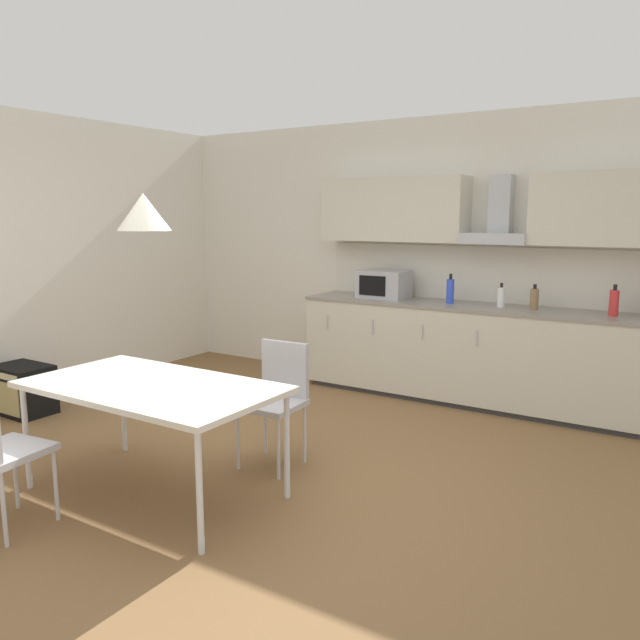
% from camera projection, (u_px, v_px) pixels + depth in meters
% --- Properties ---
extents(ground_plane, '(8.74, 8.48, 0.02)m').
position_uv_depth(ground_plane, '(246.00, 478.00, 4.25)').
color(ground_plane, brown).
extents(wall_back, '(7.00, 0.10, 2.72)m').
position_uv_depth(wall_back, '(420.00, 254.00, 6.42)').
color(wall_back, silver).
rests_on(wall_back, ground_plane).
extents(kitchen_counter, '(3.65, 0.65, 0.93)m').
position_uv_depth(kitchen_counter, '(487.00, 355.00, 5.82)').
color(kitchen_counter, '#333333').
rests_on(kitchen_counter, ground_plane).
extents(backsplash_tile, '(3.63, 0.02, 0.53)m').
position_uv_depth(backsplash_tile, '(500.00, 275.00, 5.95)').
color(backsplash_tile, silver).
rests_on(backsplash_tile, kitchen_counter).
extents(upper_wall_cabinets, '(3.63, 0.40, 0.63)m').
position_uv_depth(upper_wall_cabinets, '(498.00, 210.00, 5.71)').
color(upper_wall_cabinets, beige).
extents(microwave, '(0.48, 0.35, 0.28)m').
position_uv_depth(microwave, '(384.00, 284.00, 6.29)').
color(microwave, '#ADADB2').
rests_on(microwave, kitchen_counter).
extents(bottle_red, '(0.08, 0.08, 0.26)m').
position_uv_depth(bottle_red, '(614.00, 302.00, 5.18)').
color(bottle_red, red).
rests_on(bottle_red, kitchen_counter).
extents(bottle_blue, '(0.07, 0.07, 0.28)m').
position_uv_depth(bottle_blue, '(450.00, 291.00, 5.91)').
color(bottle_blue, blue).
rests_on(bottle_blue, kitchen_counter).
extents(bottle_brown, '(0.07, 0.07, 0.22)m').
position_uv_depth(bottle_brown, '(534.00, 299.00, 5.54)').
color(bottle_brown, brown).
rests_on(bottle_brown, kitchen_counter).
extents(bottle_white, '(0.07, 0.07, 0.22)m').
position_uv_depth(bottle_white, '(501.00, 297.00, 5.67)').
color(bottle_white, white).
rests_on(bottle_white, kitchen_counter).
extents(dining_table, '(1.63, 0.90, 0.72)m').
position_uv_depth(dining_table, '(152.00, 390.00, 3.90)').
color(dining_table, silver).
rests_on(dining_table, ground_plane).
extents(chair_far_right, '(0.42, 0.42, 0.87)m').
position_uv_depth(chair_far_right, '(278.00, 390.00, 4.42)').
color(chair_far_right, '#B2B2B7').
rests_on(chair_far_right, ground_plane).
extents(guitar_amp, '(0.52, 0.37, 0.44)m').
position_uv_depth(guitar_amp, '(23.00, 389.00, 5.58)').
color(guitar_amp, black).
rests_on(guitar_amp, ground_plane).
extents(pendant_lamp, '(0.32, 0.32, 0.22)m').
position_uv_depth(pendant_lamp, '(144.00, 212.00, 3.71)').
color(pendant_lamp, silver).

